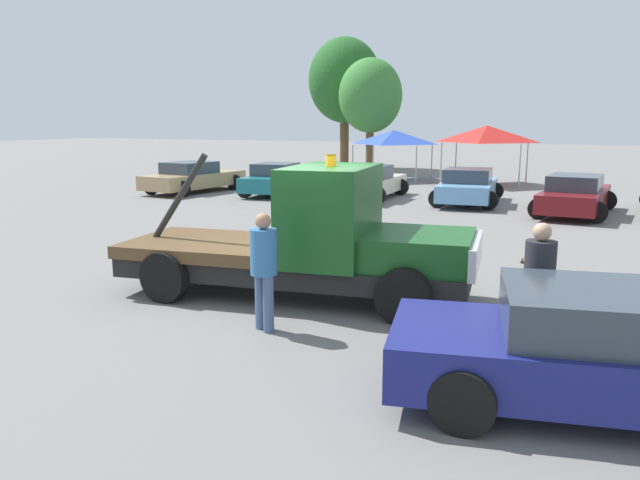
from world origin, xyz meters
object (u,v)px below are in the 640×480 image
(person_at_hood, at_px, (264,264))
(tree_left, at_px, (370,96))
(parked_car_teal, at_px, (277,179))
(canopy_tent_blue, at_px, (394,137))
(traffic_cone, at_px, (532,251))
(parked_car_maroon, at_px, (575,195))
(foreground_car, at_px, (623,353))
(parked_car_tan, at_px, (193,177))
(canopy_tent_red, at_px, (487,134))
(tree_center, at_px, (345,81))
(parked_car_skyblue, at_px, (468,187))
(tow_truck, at_px, (315,243))
(parked_car_cream, at_px, (369,183))
(person_near_truck, at_px, (539,280))

(person_at_hood, height_order, tree_left, tree_left)
(parked_car_teal, height_order, canopy_tent_blue, canopy_tent_blue)
(traffic_cone, bearing_deg, parked_car_maroon, 85.13)
(foreground_car, height_order, parked_car_tan, same)
(foreground_car, bearing_deg, traffic_cone, 91.45)
(parked_car_tan, relative_size, traffic_cone, 9.30)
(person_at_hood, height_order, canopy_tent_red, canopy_tent_red)
(tree_left, height_order, tree_center, tree_center)
(canopy_tent_red, relative_size, traffic_cone, 6.63)
(foreground_car, distance_m, parked_car_tan, 22.77)
(parked_car_skyblue, xyz_separation_m, tree_center, (-10.84, 15.30, 5.00))
(tow_truck, relative_size, person_at_hood, 3.64)
(parked_car_maroon, bearing_deg, parked_car_cream, 85.85)
(tow_truck, xyz_separation_m, parked_car_maroon, (3.98, 12.51, -0.33))
(person_at_hood, bearing_deg, canopy_tent_red, -150.82)
(parked_car_cream, distance_m, tree_left, 13.78)
(tree_left, distance_m, traffic_cone, 25.09)
(parked_car_teal, height_order, tree_center, tree_center)
(foreground_car, relative_size, tree_left, 0.77)
(parked_car_cream, xyz_separation_m, tree_center, (-6.90, 15.30, 5.00))
(parked_car_tan, distance_m, canopy_tent_blue, 11.26)
(parked_car_cream, xyz_separation_m, parked_car_skyblue, (3.94, -0.01, -0.00))
(parked_car_maroon, relative_size, tree_center, 0.60)
(person_at_hood, bearing_deg, tree_left, -135.97)
(person_near_truck, bearing_deg, canopy_tent_red, -72.96)
(person_near_truck, relative_size, parked_car_teal, 0.40)
(tow_truck, height_order, tree_left, tree_left)
(foreground_car, distance_m, parked_car_teal, 20.76)
(foreground_car, xyz_separation_m, person_at_hood, (-4.76, 0.83, 0.37))
(tree_center, relative_size, traffic_cone, 15.31)
(tow_truck, height_order, parked_car_teal, tow_truck)
(parked_car_tan, relative_size, parked_car_skyblue, 1.08)
(parked_car_skyblue, distance_m, canopy_tent_blue, 10.08)
(person_near_truck, height_order, parked_car_maroon, person_near_truck)
(parked_car_cream, xyz_separation_m, tree_left, (-4.20, 12.54, 3.90))
(person_at_hood, distance_m, traffic_cone, 7.18)
(foreground_car, relative_size, parked_car_skyblue, 1.11)
(foreground_car, xyz_separation_m, tree_center, (-15.40, 31.97, 5.00))
(tow_truck, bearing_deg, traffic_cone, 47.27)
(tow_truck, relative_size, tree_left, 0.95)
(parked_car_teal, bearing_deg, tree_left, -4.55)
(tree_left, bearing_deg, traffic_cone, -63.02)
(parked_car_tan, bearing_deg, tree_left, -6.84)
(parked_car_tan, distance_m, tree_left, 14.36)
(parked_car_teal, bearing_deg, traffic_cone, -135.47)
(parked_car_teal, relative_size, tree_center, 0.54)
(parked_car_tan, height_order, canopy_tent_red, canopy_tent_red)
(foreground_car, height_order, traffic_cone, foreground_car)
(foreground_car, bearing_deg, parked_car_teal, 116.97)
(tree_center, bearing_deg, traffic_cone, -60.69)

